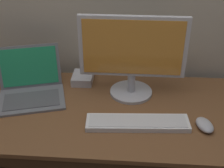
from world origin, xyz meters
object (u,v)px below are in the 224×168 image
at_px(laptop_space_gray, 31,85).
at_px(external_drive_box, 83,78).
at_px(external_monitor, 132,55).
at_px(wired_keyboard, 138,123).
at_px(computer_mouse, 205,125).

height_order(laptop_space_gray, external_drive_box, laptop_space_gray).
bearing_deg(external_monitor, wired_keyboard, -82.19).
distance_m(wired_keyboard, external_drive_box, 0.47).
bearing_deg(wired_keyboard, external_monitor, 97.81).
bearing_deg(laptop_space_gray, wired_keyboard, -20.99).
bearing_deg(wired_keyboard, laptop_space_gray, 159.01).
distance_m(wired_keyboard, computer_mouse, 0.29).
relative_size(wired_keyboard, computer_mouse, 4.34).
height_order(external_monitor, external_drive_box, external_monitor).
relative_size(laptop_space_gray, computer_mouse, 3.60).
bearing_deg(external_drive_box, wired_keyboard, -49.99).
bearing_deg(external_drive_box, external_monitor, -22.53).
distance_m(external_monitor, external_drive_box, 0.36).
distance_m(external_monitor, wired_keyboard, 0.33).
bearing_deg(laptop_space_gray, computer_mouse, -14.06).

